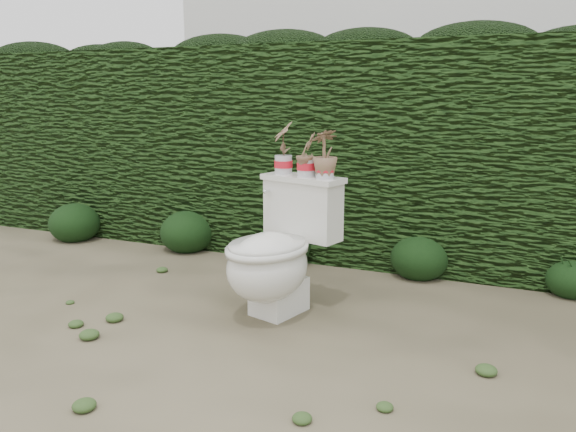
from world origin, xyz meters
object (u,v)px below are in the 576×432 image
at_px(toilet, 277,254).
at_px(potted_plant_left, 283,149).
at_px(potted_plant_center, 306,156).
at_px(potted_plant_right, 325,155).

height_order(toilet, potted_plant_left, potted_plant_left).
height_order(toilet, potted_plant_center, potted_plant_center).
bearing_deg(potted_plant_left, potted_plant_center, 44.62).
bearing_deg(toilet, potted_plant_center, 84.05).
height_order(potted_plant_left, potted_plant_center, potted_plant_left).
relative_size(potted_plant_center, potted_plant_right, 0.91).
bearing_deg(toilet, potted_plant_left, 121.35).
relative_size(toilet, potted_plant_right, 2.99).
xyz_separation_m(toilet, potted_plant_left, (-0.07, 0.27, 0.57)).
distance_m(toilet, potted_plant_left, 0.63).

